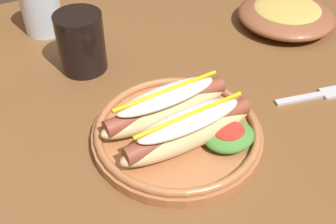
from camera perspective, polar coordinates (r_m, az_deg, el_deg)
name	(u,v)px	position (r m, az deg, el deg)	size (l,w,h in m)	color
dining_table	(142,152)	(0.74, -3.60, -5.48)	(1.40, 0.96, 0.74)	brown
hot_dog_plate	(179,126)	(0.61, 1.56, -1.97)	(0.25, 0.25, 0.08)	#B77042
fork	(315,96)	(0.74, 19.27, 2.09)	(0.12, 0.04, 0.00)	silver
soda_cup	(81,42)	(0.76, -11.70, 9.25)	(0.08, 0.08, 0.11)	black
water_cup	(41,7)	(0.89, -16.85, 13.45)	(0.08, 0.08, 0.10)	silver
side_bowl	(286,14)	(0.92, 15.75, 12.68)	(0.20, 0.20, 0.05)	brown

